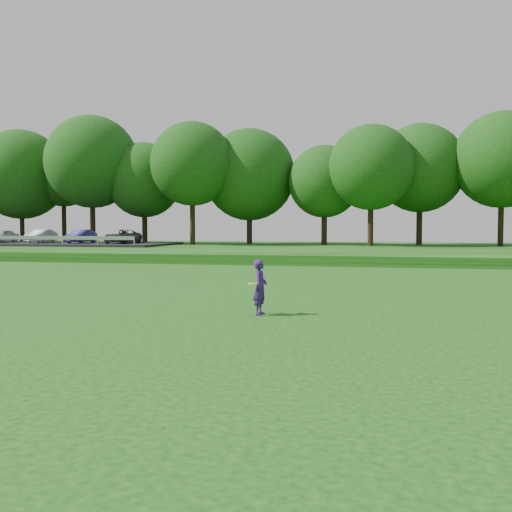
# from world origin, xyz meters

# --- Properties ---
(ground) EXTENTS (140.00, 140.00, 0.00)m
(ground) POSITION_xyz_m (0.00, 0.00, 0.00)
(ground) COLOR #173C0B
(ground) RESTS_ON ground
(berm) EXTENTS (130.00, 30.00, 0.60)m
(berm) POSITION_xyz_m (0.00, 34.00, 0.30)
(berm) COLOR #173C0B
(berm) RESTS_ON ground
(walking_path) EXTENTS (130.00, 1.60, 0.04)m
(walking_path) POSITION_xyz_m (0.00, 20.00, 0.02)
(walking_path) COLOR gray
(walking_path) RESTS_ON ground
(treeline) EXTENTS (104.00, 7.00, 15.00)m
(treeline) POSITION_xyz_m (0.00, 38.00, 8.10)
(treeline) COLOR #11420F
(treeline) RESTS_ON berm
(parking_lot) EXTENTS (24.00, 9.00, 1.38)m
(parking_lot) POSITION_xyz_m (-23.82, 32.81, 1.03)
(parking_lot) COLOR black
(parking_lot) RESTS_ON berm
(woman) EXTENTS (0.46, 0.57, 1.43)m
(woman) POSITION_xyz_m (3.19, 1.03, 0.71)
(woman) COLOR #391767
(woman) RESTS_ON ground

